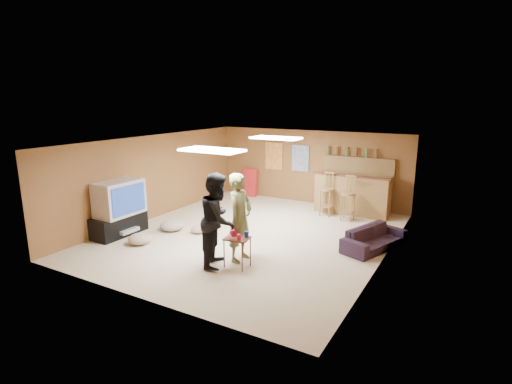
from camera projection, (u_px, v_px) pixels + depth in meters
The scene contains 32 objects.
ground at pixel (252, 235), 9.36m from camera, with size 7.00×7.00×0.00m, color #C2B194.
ceiling at pixel (252, 141), 8.85m from camera, with size 6.00×7.00×0.02m, color silver.
wall_back at pixel (310, 167), 12.07m from camera, with size 6.00×0.02×2.20m, color brown.
wall_front at pixel (138, 234), 6.14m from camera, with size 6.00×0.02×2.20m, color brown.
wall_left at pixel (154, 177), 10.55m from camera, with size 0.02×7.00×2.20m, color brown.
wall_right at pixel (386, 207), 7.66m from camera, with size 0.02×7.00×2.20m, color brown.
tv_stand at pixel (119, 224), 9.34m from camera, with size 0.55×1.30×0.50m, color black.
dvd_box at pixel (126, 230), 9.26m from camera, with size 0.35×0.50×0.08m, color #B2B2B7.
tv_body at pixel (119, 198), 9.16m from camera, with size 0.60×1.10×0.80m, color #B2B2B7.
tv_screen at pixel (129, 200), 9.01m from camera, with size 0.02×0.95×0.65m, color navy.
bar_counter at pixel (352, 194), 11.01m from camera, with size 2.00×0.60×1.10m, color brown.
bar_lip at pixel (351, 176), 10.67m from camera, with size 2.10×0.12×0.05m, color #471F16.
bar_shelf at pixel (359, 158), 11.17m from camera, with size 2.00×0.18×0.05m, color brown.
bar_backing at pixel (358, 168), 11.25m from camera, with size 2.00×0.14×0.60m, color brown.
poster_left at pixel (274, 156), 12.55m from camera, with size 0.60×0.03×0.85m, color #BF3F26.
poster_right at pixel (300, 158), 12.12m from camera, with size 0.55×0.03×0.80m, color #334C99.
folding_chair_stack at pixel (250, 182), 13.01m from camera, with size 0.50×0.14×0.90m, color red.
ceiling_panel_front at pixel (212, 150), 7.59m from camera, with size 1.20×0.60×0.04m, color white.
ceiling_panel_back at pixel (276, 138), 9.87m from camera, with size 1.20×0.60×0.04m, color white.
person_olive at pixel (240, 218), 7.75m from camera, with size 0.64×0.42×1.75m, color #63683C.
person_black at pixel (218, 220), 7.53m from camera, with size 0.87×0.68×1.80m, color black.
sofa at pixel (374, 238), 8.47m from camera, with size 1.60×0.63×0.47m, color black.
tray_table at pixel (237, 252), 7.55m from camera, with size 0.45×0.36×0.58m, color #471F16.
cup_red_near at pixel (233, 233), 7.56m from camera, with size 0.09×0.09×0.12m, color red.
cup_red_far at pixel (239, 237), 7.35m from camera, with size 0.08×0.08×0.11m, color red.
cup_blue at pixel (247, 234), 7.50m from camera, with size 0.08×0.08×0.11m, color navy.
bar_stool_left at pixel (327, 192), 10.81m from camera, with size 0.41×0.41×1.29m, color brown, non-canonical shape.
bar_stool_right at pixel (348, 199), 10.36m from camera, with size 0.36×0.36×1.15m, color brown, non-canonical shape.
cushion_near_tv at pixel (172, 225), 9.67m from camera, with size 0.58×0.58×0.26m, color gray.
cushion_mid at pixel (199, 229), 9.51m from camera, with size 0.39×0.39×0.18m, color gray.
cushion_far at pixel (140, 239), 8.78m from camera, with size 0.52×0.52×0.23m, color gray.
bottle_row at pixel (352, 152), 11.21m from camera, with size 1.48×0.08×0.26m, color #3F7233, non-canonical shape.
Camera 1 is at (4.47, -7.67, 3.14)m, focal length 28.00 mm.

